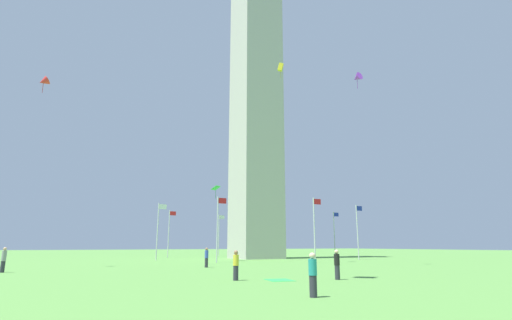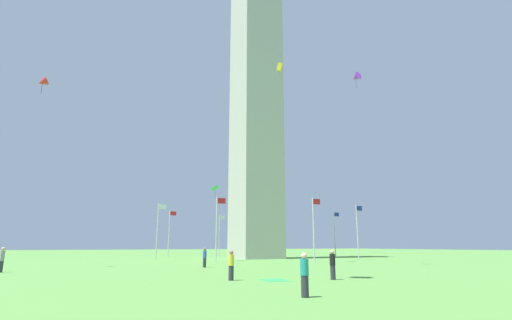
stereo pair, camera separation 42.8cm
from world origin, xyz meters
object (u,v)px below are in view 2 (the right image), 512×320
flagpole_nw (358,229)px  person_yellow_shirt (231,265)px  kite_green_diamond (215,188)px  person_black_shirt (333,265)px  flagpole_sw (217,226)px  flagpole_n (335,232)px  flagpole_e (220,233)px  obelisk_monument (256,73)px  person_teal_shirt (305,275)px  flagpole_se (169,231)px  person_blue_shirt (205,258)px  kite_red_delta (42,82)px  flagpole_s (158,228)px  flagpole_w (314,226)px  flagpole_ne (281,233)px  person_gray_shirt (2,260)px  kite_yellow_box (280,67)px  picnic_blanket_near_first_person (275,280)px  kite_purple_delta (356,77)px

flagpole_nw → person_yellow_shirt: 35.25m
flagpole_nw → kite_green_diamond: kite_green_diamond is taller
person_black_shirt → flagpole_sw: bearing=-11.7°
flagpole_n → flagpole_e: bearing=135.0°
flagpole_sw → flagpole_n: bearing=22.5°
obelisk_monument → person_yellow_shirt: obelisk_monument is taller
person_teal_shirt → kite_green_diamond: 35.22m
flagpole_se → person_blue_shirt: size_ratio=4.32×
flagpole_nw → kite_red_delta: kite_red_delta is taller
flagpole_s → flagpole_w: (14.60, -14.60, 0.00)m
kite_red_delta → person_black_shirt: bearing=-51.4°
flagpole_se → flagpole_w: bearing=-67.5°
flagpole_ne → flagpole_w: bearing=-112.5°
flagpole_ne → kite_green_diamond: bearing=-139.5°
obelisk_monument → person_teal_shirt: bearing=-114.7°
flagpole_e → person_teal_shirt: flagpole_e is taller
flagpole_n → person_teal_shirt: bearing=-129.8°
flagpole_sw → kite_red_delta: size_ratio=4.38×
flagpole_s → kite_green_diamond: bearing=-48.5°
flagpole_n → flagpole_sw: bearing=-157.5°
person_gray_shirt → person_blue_shirt: (15.29, -0.56, -0.04)m
flagpole_sw → flagpole_e: bearing=67.5°
person_black_shirt → person_gray_shirt: bearing=41.5°
flagpole_e → flagpole_se: 11.18m
person_blue_shirt → flagpole_nw: bearing=-20.8°
flagpole_n → flagpole_se: bearing=157.5°
person_yellow_shirt → kite_yellow_box: bearing=2.5°
flagpole_sw → kite_green_diamond: (1.25, 4.08, 4.88)m
person_gray_shirt → person_blue_shirt: person_gray_shirt is taller
flagpole_w → picnic_blanket_near_first_person: 23.89m
flagpole_ne → picnic_blanket_near_first_person: size_ratio=4.10×
flagpole_nw → kite_red_delta: bearing=-176.6°
person_black_shirt → obelisk_monument: bearing=-26.7°
flagpole_ne → kite_green_diamond: 25.97m
flagpole_w → flagpole_ne: bearing=67.5°
person_gray_shirt → kite_purple_delta: (29.79, -5.22, 18.23)m
picnic_blanket_near_first_person → flagpole_s: bearing=88.5°
person_black_shirt → kite_red_delta: (-16.72, 20.96, 16.04)m
person_blue_shirt → kite_yellow_box: (10.23, 3.70, 22.10)m
person_gray_shirt → person_yellow_shirt: bearing=-97.0°
kite_purple_delta → obelisk_monument: bearing=89.8°
flagpole_se → flagpole_nw: bearing=-45.0°
obelisk_monument → flagpole_s: bearing=180.0°
obelisk_monument → flagpole_sw: 29.06m
flagpole_se → person_black_shirt: flagpole_se is taller
kite_red_delta → kite_green_diamond: bearing=17.9°
kite_red_delta → person_blue_shirt: bearing=-21.8°
person_teal_shirt → person_blue_shirt: person_blue_shirt is taller
person_gray_shirt → person_teal_shirt: bearing=-110.1°
flagpole_ne → flagpole_nw: 20.65m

